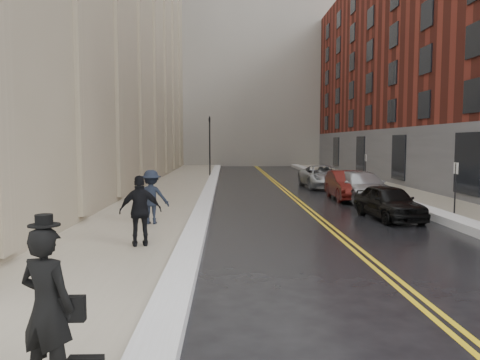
{
  "coord_description": "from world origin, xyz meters",
  "views": [
    {
      "loc": [
        -1.19,
        -10.19,
        3.04
      ],
      "look_at": [
        -0.67,
        7.42,
        1.6
      ],
      "focal_mm": 35.0,
      "sensor_mm": 36.0,
      "label": 1
    }
  ],
  "objects": [
    {
      "name": "lane_stripe_a",
      "position": [
        2.38,
        16.0,
        0.0
      ],
      "size": [
        0.12,
        64.0,
        0.01
      ],
      "primitive_type": "cube",
      "color": "gold",
      "rests_on": "ground"
    },
    {
      "name": "parking_sign_near",
      "position": [
        7.9,
        8.0,
        1.36
      ],
      "size": [
        0.06,
        0.35,
        2.23
      ],
      "color": "black",
      "rests_on": "ground"
    },
    {
      "name": "pedestrian_c",
      "position": [
        -3.57,
        2.71,
        1.13
      ],
      "size": [
        1.23,
        0.72,
        1.97
      ],
      "primitive_type": "imported",
      "rotation": [
        0.0,
        0.0,
        3.37
      ],
      "color": "black",
      "rests_on": "sidewalk_left"
    },
    {
      "name": "ground",
      "position": [
        0.0,
        0.0,
        0.0
      ],
      "size": [
        160.0,
        160.0,
        0.0
      ],
      "primitive_type": "plane",
      "color": "black",
      "rests_on": "ground"
    },
    {
      "name": "car_silver_near",
      "position": [
        5.69,
        13.34,
        0.76
      ],
      "size": [
        2.65,
        5.43,
        1.52
      ],
      "primitive_type": "imported",
      "rotation": [
        0.0,
        0.0,
        0.1
      ],
      "color": "#A7A9AF",
      "rests_on": "ground"
    },
    {
      "name": "tower_far_right",
      "position": [
        14.0,
        66.0,
        22.0
      ],
      "size": [
        22.0,
        18.0,
        44.0
      ],
      "primitive_type": "cube",
      "color": "slate",
      "rests_on": "ground"
    },
    {
      "name": "car_maroon",
      "position": [
        5.2,
        14.18,
        0.76
      ],
      "size": [
        1.68,
        4.62,
        1.51
      ],
      "primitive_type": "imported",
      "rotation": [
        0.0,
        0.0,
        -0.02
      ],
      "color": "#480F0C",
      "rests_on": "ground"
    },
    {
      "name": "pedestrian_main",
      "position": [
        -3.28,
        -4.83,
        1.12
      ],
      "size": [
        0.82,
        0.68,
        1.93
      ],
      "primitive_type": "imported",
      "rotation": [
        0.0,
        0.0,
        2.78
      ],
      "color": "black",
      "rests_on": "sidewalk_left"
    },
    {
      "name": "traffic_signal",
      "position": [
        -2.6,
        30.0,
        3.08
      ],
      "size": [
        0.18,
        0.15,
        5.2
      ],
      "color": "black",
      "rests_on": "ground"
    },
    {
      "name": "car_silver_far",
      "position": [
        5.2,
        20.44,
        0.75
      ],
      "size": [
        2.66,
        5.45,
        1.49
      ],
      "primitive_type": "imported",
      "rotation": [
        0.0,
        0.0,
        0.03
      ],
      "color": "#A9ACB1",
      "rests_on": "ground"
    },
    {
      "name": "snow_ridge_left",
      "position": [
        -2.2,
        16.0,
        0.13
      ],
      "size": [
        0.7,
        60.8,
        0.26
      ],
      "primitive_type": "cube",
      "color": "silver",
      "rests_on": "ground"
    },
    {
      "name": "parking_sign_far",
      "position": [
        7.9,
        20.0,
        1.36
      ],
      "size": [
        0.06,
        0.35,
        2.23
      ],
      "color": "black",
      "rests_on": "ground"
    },
    {
      "name": "car_black",
      "position": [
        5.2,
        7.86,
        0.68
      ],
      "size": [
        2.05,
        4.14,
        1.36
      ],
      "primitive_type": "imported",
      "rotation": [
        0.0,
        0.0,
        0.12
      ],
      "color": "black",
      "rests_on": "ground"
    },
    {
      "name": "lane_stripe_b",
      "position": [
        2.62,
        16.0,
        0.0
      ],
      "size": [
        0.12,
        64.0,
        0.01
      ],
      "primitive_type": "cube",
      "color": "gold",
      "rests_on": "ground"
    },
    {
      "name": "sidewalk_right",
      "position": [
        9.0,
        16.0,
        0.07
      ],
      "size": [
        3.0,
        64.0,
        0.15
      ],
      "primitive_type": "cube",
      "color": "gray",
      "rests_on": "ground"
    },
    {
      "name": "snow_ridge_right",
      "position": [
        7.15,
        16.0,
        0.15
      ],
      "size": [
        0.85,
        60.8,
        0.3
      ],
      "primitive_type": "cube",
      "color": "silver",
      "rests_on": "ground"
    },
    {
      "name": "sidewalk_left",
      "position": [
        -4.5,
        16.0,
        0.07
      ],
      "size": [
        4.0,
        64.0,
        0.15
      ],
      "primitive_type": "cube",
      "color": "gray",
      "rests_on": "ground"
    },
    {
      "name": "pedestrian_b",
      "position": [
        -3.84,
        6.27,
        1.1
      ],
      "size": [
        1.25,
        0.74,
        1.9
      ],
      "primitive_type": "imported",
      "rotation": [
        0.0,
        0.0,
        3.12
      ],
      "color": "black",
      "rests_on": "sidewalk_left"
    }
  ]
}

